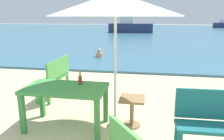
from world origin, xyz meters
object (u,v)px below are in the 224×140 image
patio_umbrella (115,5)px  swimmer_person (99,54)px  picnic_table_green (66,93)px  bench_teal_center (220,120)px  boat_barge (130,27)px  bench_green_right (55,75)px  beer_bottle_amber (80,79)px  side_table_wood (132,108)px

patio_umbrella → swimmer_person: (-1.82, 6.59, -1.88)m
picnic_table_green → bench_teal_center: bench_teal_center is taller
patio_umbrella → bench_teal_center: patio_umbrella is taller
patio_umbrella → boat_barge: patio_umbrella is taller
bench_teal_center → bench_green_right: size_ratio=1.00×
beer_bottle_amber → boat_barge: size_ratio=0.05×
side_table_wood → picnic_table_green: bearing=-167.7°
picnic_table_green → side_table_wood: (1.14, 0.25, -0.30)m
swimmer_person → boat_barge: boat_barge is taller
bench_teal_center → boat_barge: bearing=98.2°
patio_umbrella → side_table_wood: 1.79m
picnic_table_green → boat_barge: bearing=92.6°
bench_green_right → swimmer_person: 5.20m
beer_bottle_amber → swimmer_person: 6.61m
patio_umbrella → boat_barge: size_ratio=0.43×
bench_teal_center → patio_umbrella: bearing=162.6°
side_table_wood → swimmer_person: side_table_wood is taller
patio_umbrella → bench_teal_center: bearing=-17.4°
picnic_table_green → patio_umbrella: bearing=4.7°
swimmer_person → beer_bottle_amber: bearing=-79.8°
patio_umbrella → picnic_table_green: bearing=-175.3°
side_table_wood → bench_teal_center: size_ratio=0.45×
swimmer_person → boat_barge: bearing=90.5°
picnic_table_green → bench_teal_center: bearing=-9.8°
picnic_table_green → boat_barge: 23.90m
patio_umbrella → side_table_wood: bearing=32.3°
patio_umbrella → beer_bottle_amber: bearing=169.9°
bench_green_right → boat_barge: (-0.25, 22.41, 0.23)m
beer_bottle_amber → side_table_wood: size_ratio=0.49×
beer_bottle_amber → bench_green_right: 1.69m
picnic_table_green → swimmer_person: 6.74m
side_table_wood → bench_teal_center: bearing=-27.5°
bench_green_right → swimmer_person: (-0.11, 5.19, -0.30)m
beer_bottle_amber → side_table_wood: bearing=3.7°
patio_umbrella → boat_barge: 23.92m
boat_barge → side_table_wood: bearing=-84.6°
bench_teal_center → boat_barge: (-3.51, 24.29, 0.23)m
bench_teal_center → swimmer_person: bench_teal_center is taller
side_table_wood → boat_barge: bearing=95.4°
swimmer_person → picnic_table_green: bearing=-81.8°
boat_barge → swimmer_person: bearing=-89.5°
patio_umbrella → boat_barge: (-1.96, 23.81, -1.34)m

